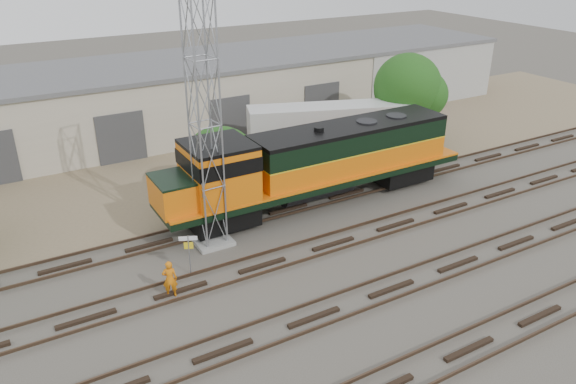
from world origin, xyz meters
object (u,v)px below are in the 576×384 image
locomotive (313,163)px  semi_trailer (335,123)px  signal_tower (205,129)px  worker (170,279)px

locomotive → semi_trailer: locomotive is taller
locomotive → signal_tower: signal_tower is taller
locomotive → signal_tower: (-6.72, -1.21, 3.43)m
locomotive → signal_tower: size_ratio=1.52×
worker → semi_trailer: semi_trailer is taller
signal_tower → worker: (-3.34, -3.37, -5.11)m
signal_tower → semi_trailer: (12.40, 7.35, -3.75)m
locomotive → semi_trailer: bearing=47.2°
worker → locomotive: bearing=-133.8°
locomotive → signal_tower: 7.64m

